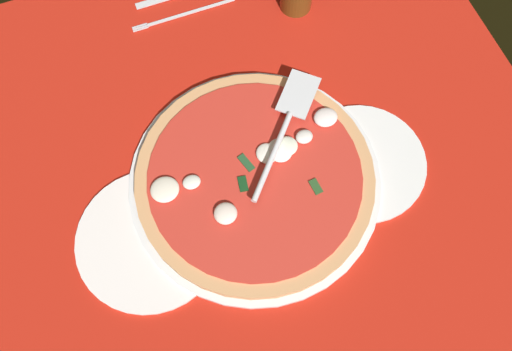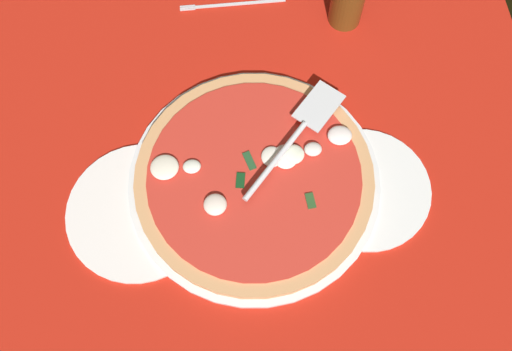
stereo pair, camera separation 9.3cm
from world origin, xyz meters
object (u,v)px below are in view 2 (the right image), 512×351
Objects in this scene: dinner_plate_right at (139,211)px; pizza_server at (296,135)px; dinner_plate_left at (365,189)px; pizza at (256,175)px.

dinner_plate_right is 1.14× the size of pizza_server.
dinner_plate_left is at bearing -87.76° from pizza_server.
pizza is at bearing -169.19° from dinner_plate_right.
dinner_plate_left is 14.96cm from pizza_server.
dinner_plate_right is 0.61× the size of pizza.
dinner_plate_left is 1.04× the size of pizza_server.
pizza reaches higher than dinner_plate_left.
dinner_plate_left is at bearing 168.83° from pizza.
dinner_plate_right is 29.20cm from pizza_server.
pizza is at bearing 169.22° from pizza_server.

